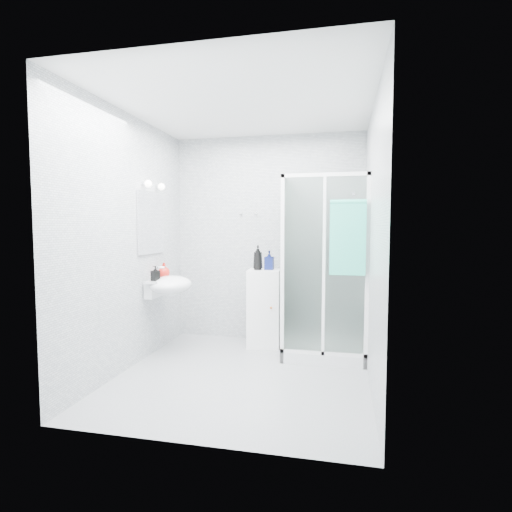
% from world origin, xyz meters
% --- Properties ---
extents(room, '(2.40, 2.60, 2.60)m').
position_xyz_m(room, '(0.00, 0.00, 1.30)').
color(room, silver).
rests_on(room, ground).
extents(shower_enclosure, '(0.90, 0.95, 2.00)m').
position_xyz_m(shower_enclosure, '(0.67, 0.77, 0.45)').
color(shower_enclosure, white).
rests_on(shower_enclosure, ground).
extents(wall_basin, '(0.46, 0.56, 0.35)m').
position_xyz_m(wall_basin, '(-0.99, 0.45, 0.80)').
color(wall_basin, white).
rests_on(wall_basin, ground).
extents(mirror, '(0.02, 0.60, 0.70)m').
position_xyz_m(mirror, '(-1.19, 0.45, 1.50)').
color(mirror, white).
rests_on(mirror, room).
extents(vanity_lights, '(0.10, 0.40, 0.08)m').
position_xyz_m(vanity_lights, '(-1.14, 0.45, 1.92)').
color(vanity_lights, silver).
rests_on(vanity_lights, room).
extents(wall_hooks, '(0.23, 0.06, 0.03)m').
position_xyz_m(wall_hooks, '(-0.25, 1.26, 1.62)').
color(wall_hooks, silver).
rests_on(wall_hooks, room).
extents(storage_cabinet, '(0.42, 0.43, 0.94)m').
position_xyz_m(storage_cabinet, '(0.01, 1.00, 0.47)').
color(storage_cabinet, white).
rests_on(storage_cabinet, ground).
extents(hand_towel, '(0.35, 0.05, 0.75)m').
position_xyz_m(hand_towel, '(0.98, 0.36, 1.37)').
color(hand_towel, '#34C6A5').
rests_on(hand_towel, shower_enclosure).
extents(shampoo_bottle_a, '(0.13, 0.14, 0.30)m').
position_xyz_m(shampoo_bottle_a, '(-0.06, 0.98, 1.09)').
color(shampoo_bottle_a, black).
rests_on(shampoo_bottle_a, storage_cabinet).
extents(shampoo_bottle_b, '(0.11, 0.11, 0.23)m').
position_xyz_m(shampoo_bottle_b, '(0.07, 1.03, 1.05)').
color(shampoo_bottle_b, '#0D1650').
rests_on(shampoo_bottle_b, storage_cabinet).
extents(soap_dispenser_orange, '(0.16, 0.16, 0.17)m').
position_xyz_m(soap_dispenser_orange, '(-1.11, 0.60, 0.95)').
color(soap_dispenser_orange, red).
rests_on(soap_dispenser_orange, wall_basin).
extents(soap_dispenser_black, '(0.10, 0.10, 0.17)m').
position_xyz_m(soap_dispenser_black, '(-1.07, 0.30, 0.95)').
color(soap_dispenser_black, black).
rests_on(soap_dispenser_black, wall_basin).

